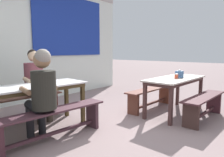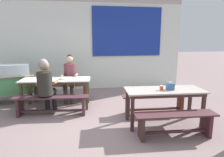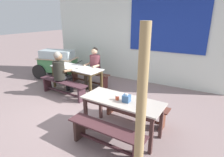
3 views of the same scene
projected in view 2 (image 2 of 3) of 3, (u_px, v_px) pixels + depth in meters
name	position (u px, v px, depth m)	size (l,w,h in m)	color
ground_plane	(100.00, 122.00, 4.14)	(40.00, 40.00, 0.00)	gray
backdrop_wall	(93.00, 42.00, 6.65)	(6.30, 0.23, 3.09)	silver
dining_table_far	(56.00, 82.00, 4.93)	(1.76, 0.78, 0.73)	silver
dining_table_near	(164.00, 93.00, 3.93)	(1.59, 0.71, 0.73)	#BDB1A5
bench_far_back	(61.00, 90.00, 5.56)	(1.61, 0.41, 0.45)	brown
bench_far_front	(52.00, 103.00, 4.44)	(1.71, 0.44, 0.45)	#42262E
bench_near_back	(154.00, 101.00, 4.55)	(1.52, 0.37, 0.45)	brown
bench_near_front	(175.00, 121.00, 3.44)	(1.46, 0.38, 0.45)	#46272B
food_cart	(5.00, 80.00, 5.28)	(1.84, 1.07, 1.05)	#4A9155
person_center_facing	(70.00, 75.00, 5.42)	(0.48, 0.60, 1.29)	#40372E
person_left_back_turned	(46.00, 83.00, 4.40)	(0.48, 0.56, 1.30)	black
tissue_box	(170.00, 86.00, 3.88)	(0.13, 0.13, 0.16)	#3A6090
condiment_jar	(161.00, 88.00, 3.84)	(0.07, 0.07, 0.10)	#D24B2D
soup_bowl	(63.00, 79.00, 4.86)	(0.16, 0.16, 0.04)	silver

